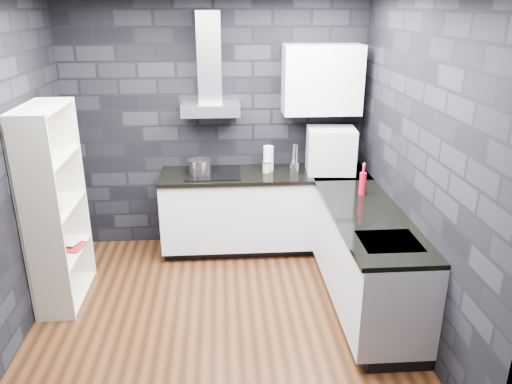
{
  "coord_description": "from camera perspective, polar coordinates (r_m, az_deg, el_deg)",
  "views": [
    {
      "loc": [
        0.05,
        -3.71,
        2.57
      ],
      "look_at": [
        0.35,
        0.45,
        1.0
      ],
      "focal_mm": 35.0,
      "sensor_mm": 36.0,
      "label": 1
    }
  ],
  "objects": [
    {
      "name": "bookshelf",
      "position": [
        4.72,
        -21.98,
        -1.68
      ],
      "size": [
        0.46,
        0.84,
        1.8
      ],
      "primitive_type": "cube",
      "rotation": [
        0.0,
        0.0,
        0.16
      ],
      "color": "beige",
      "rests_on": "ground"
    },
    {
      "name": "wall_right",
      "position": [
        4.21,
        18.05,
        2.74
      ],
      "size": [
        0.05,
        3.2,
        2.7
      ],
      "primitive_type": "cube",
      "color": "black",
      "rests_on": "ground"
    },
    {
      "name": "wall_left",
      "position": [
        4.25,
        -27.12,
        1.62
      ],
      "size": [
        0.05,
        3.2,
        2.7
      ],
      "primitive_type": "cube",
      "color": "black",
      "rests_on": "ground"
    },
    {
      "name": "sink_rim",
      "position": [
        3.92,
        14.99,
        -5.48
      ],
      "size": [
        0.44,
        0.4,
        0.01
      ],
      "primitive_type": "cube",
      "color": "#B7B7BD",
      "rests_on": "counter_right_top"
    },
    {
      "name": "counter_corner_top",
      "position": [
        5.43,
        9.4,
        2.22
      ],
      "size": [
        0.62,
        0.62,
        0.04
      ],
      "primitive_type": "cube",
      "color": "black",
      "rests_on": "counter_right_cab"
    },
    {
      "name": "toekick_right",
      "position": [
        4.75,
        12.59,
        -12.0
      ],
      "size": [
        0.5,
        1.78,
        0.1
      ],
      "primitive_type": "cube",
      "color": "black",
      "rests_on": "ground"
    },
    {
      "name": "counter_right_cab",
      "position": [
        4.52,
        12.52,
        -7.44
      ],
      "size": [
        0.6,
        1.8,
        0.76
      ],
      "primitive_type": "cube",
      "color": "silver",
      "rests_on": "ground"
    },
    {
      "name": "counter_back_top",
      "position": [
        5.3,
        0.97,
        2.02
      ],
      "size": [
        2.2,
        0.62,
        0.04
      ],
      "primitive_type": "cube",
      "color": "black",
      "rests_on": "counter_back_cab"
    },
    {
      "name": "glass_vase",
      "position": [
        5.33,
        1.42,
        3.86
      ],
      "size": [
        0.14,
        0.14,
        0.27
      ],
      "primitive_type": "cylinder",
      "rotation": [
        0.0,
        0.0,
        0.29
      ],
      "color": "white",
      "rests_on": "counter_back_top"
    },
    {
      "name": "fruit_bowl",
      "position": [
        4.62,
        -22.37,
        -1.7
      ],
      "size": [
        0.26,
        0.26,
        0.05
      ],
      "primitive_type": "imported",
      "rotation": [
        0.0,
        0.0,
        -0.23
      ],
      "color": "silver",
      "rests_on": "bookshelf"
    },
    {
      "name": "toekick_back",
      "position": [
        5.66,
        0.88,
        -5.8
      ],
      "size": [
        2.18,
        0.5,
        0.1
      ],
      "primitive_type": "cube",
      "color": "black",
      "rests_on": "ground"
    },
    {
      "name": "storage_jar",
      "position": [
        5.3,
        1.22,
        2.81
      ],
      "size": [
        0.11,
        0.11,
        0.1
      ],
      "primitive_type": "cylinder",
      "rotation": [
        0.0,
        0.0,
        -0.41
      ],
      "color": "tan",
      "rests_on": "counter_back_top"
    },
    {
      "name": "utensil_crock",
      "position": [
        5.26,
        4.4,
        2.72
      ],
      "size": [
        0.12,
        0.12,
        0.12
      ],
      "primitive_type": "cylinder",
      "rotation": [
        0.0,
        0.0,
        -0.37
      ],
      "color": "#B0B1B5",
      "rests_on": "counter_back_top"
    },
    {
      "name": "book_red",
      "position": [
        4.94,
        -21.13,
        -4.74
      ],
      "size": [
        0.18,
        0.06,
        0.23
      ],
      "primitive_type": "imported",
      "rotation": [
        0.0,
        0.0,
        -0.19
      ],
      "color": "maroon",
      "rests_on": "bookshelf"
    },
    {
      "name": "hood_chimney",
      "position": [
        5.24,
        -5.37,
        15.06
      ],
      "size": [
        0.24,
        0.2,
        0.9
      ],
      "primitive_type": "cube",
      "color": "#B7B7BD",
      "rests_on": "hood_body"
    },
    {
      "name": "pot",
      "position": [
        5.25,
        -6.43,
        2.84
      ],
      "size": [
        0.26,
        0.26,
        0.13
      ],
      "primitive_type": "cylinder",
      "rotation": [
        0.0,
        0.0,
        -0.18
      ],
      "color": "#B0B1B5",
      "rests_on": "cooktop"
    },
    {
      "name": "appliance_garage",
      "position": [
        5.32,
        8.53,
        4.62
      ],
      "size": [
        0.52,
        0.42,
        0.49
      ],
      "primitive_type": "cube",
      "rotation": [
        0.0,
        0.0,
        -0.09
      ],
      "color": "#B9BAC0",
      "rests_on": "counter_back_top"
    },
    {
      "name": "hood_body",
      "position": [
        5.24,
        -5.2,
        9.43
      ],
      "size": [
        0.6,
        0.34,
        0.12
      ],
      "primitive_type": "cube",
      "color": "#B7B7BD",
      "rests_on": "wall_back"
    },
    {
      "name": "wall_front",
      "position": [
        2.42,
        -4.85,
        -9.77
      ],
      "size": [
        3.2,
        0.05,
        2.7
      ],
      "primitive_type": "cube",
      "color": "black",
      "rests_on": "ground"
    },
    {
      "name": "counter_back_cab",
      "position": [
        5.45,
        0.94,
        -1.94
      ],
      "size": [
        2.2,
        0.6,
        0.76
      ],
      "primitive_type": "cube",
      "color": "silver",
      "rests_on": "ground"
    },
    {
      "name": "red_bottle",
      "position": [
        4.75,
        12.09,
        0.95
      ],
      "size": [
        0.07,
        0.07,
        0.21
      ],
      "primitive_type": "cylinder",
      "rotation": [
        0.0,
        0.0,
        0.08
      ],
      "color": "#B30524",
      "rests_on": "counter_right_top"
    },
    {
      "name": "wall_back",
      "position": [
        5.48,
        -4.57,
        7.68
      ],
      "size": [
        3.2,
        0.05,
        2.7
      ],
      "primitive_type": "cube",
      "color": "black",
      "rests_on": "ground"
    },
    {
      "name": "counter_right_top",
      "position": [
        4.35,
        12.8,
        -2.79
      ],
      "size": [
        0.62,
        1.8,
        0.04
      ],
      "primitive_type": "cube",
      "color": "black",
      "rests_on": "counter_right_cab"
    },
    {
      "name": "cooktop",
      "position": [
        5.28,
        -4.99,
        2.18
      ],
      "size": [
        0.58,
        0.5,
        0.01
      ],
      "primitive_type": "cube",
      "color": "black",
      "rests_on": "counter_back_top"
    },
    {
      "name": "ground",
      "position": [
        4.52,
        -4.15,
        -14.14
      ],
      "size": [
        3.2,
        3.2,
        0.0
      ],
      "primitive_type": "plane",
      "color": "#412311"
    },
    {
      "name": "book_second",
      "position": [
        4.99,
        -21.1,
        -4.21
      ],
      "size": [
        0.15,
        0.06,
        0.2
      ],
      "primitive_type": "imported",
      "rotation": [
        0.0,
        0.0,
        -0.33
      ],
      "color": "#B2B2B2",
      "rests_on": "bookshelf"
    },
    {
      "name": "upper_cabinet",
      "position": [
        5.29,
        7.55,
        12.63
      ],
      "size": [
        0.8,
        0.35,
        0.7
      ],
      "primitive_type": "cube",
      "color": "silver",
      "rests_on": "wall_back"
    }
  ]
}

